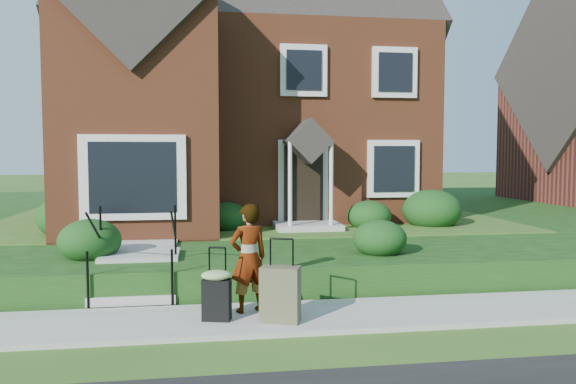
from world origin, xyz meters
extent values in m
plane|color=#2D5119|center=(0.00, 0.00, 0.00)|extent=(120.00, 120.00, 0.00)
cube|color=#9E9B93|center=(0.00, 0.00, 0.04)|extent=(60.00, 1.60, 0.08)
cube|color=#12330E|center=(4.00, 10.90, 0.30)|extent=(44.00, 20.00, 0.60)
cube|color=#9E9B93|center=(-2.50, 5.00, 0.63)|extent=(1.20, 6.00, 0.06)
cube|color=brown|center=(0.00, 10.00, 3.30)|extent=(10.00, 8.00, 5.40)
cube|color=brown|center=(-2.80, 5.20, 3.30)|extent=(3.60, 2.40, 5.40)
cube|color=silver|center=(-2.80, 4.05, 2.00)|extent=(2.20, 0.30, 1.80)
cube|color=black|center=(1.20, 5.94, 1.65)|extent=(1.00, 0.12, 2.10)
cube|color=black|center=(3.60, 5.95, 2.10)|extent=(1.40, 0.10, 1.50)
cube|color=#9E9B93|center=(-2.50, 1.00, 0.15)|extent=(1.40, 0.30, 0.15)
cube|color=#9E9B93|center=(-2.50, 1.30, 0.30)|extent=(1.40, 0.30, 0.15)
cube|color=#9E9B93|center=(-2.50, 1.60, 0.45)|extent=(1.40, 0.30, 0.15)
cube|color=#9E9B93|center=(-2.50, 1.90, 0.60)|extent=(1.40, 0.30, 0.15)
cube|color=#9E9B93|center=(-2.50, 2.45, 0.60)|extent=(1.40, 0.80, 0.15)
cylinder|color=black|center=(-3.15, 0.85, 0.53)|extent=(0.04, 0.04, 0.90)
cylinder|color=black|center=(-3.15, 2.05, 1.13)|extent=(0.04, 0.04, 0.90)
cylinder|color=black|center=(-1.85, 0.85, 0.53)|extent=(0.04, 0.04, 0.90)
cylinder|color=black|center=(-1.85, 2.05, 1.13)|extent=(0.04, 0.04, 0.90)
ellipsoid|color=black|center=(-4.43, 5.43, 1.13)|extent=(1.52, 1.52, 1.06)
ellipsoid|color=black|center=(-0.79, 5.69, 0.99)|extent=(1.12, 1.12, 0.79)
ellipsoid|color=black|center=(2.83, 5.55, 1.00)|extent=(1.13, 1.13, 0.79)
ellipsoid|color=black|center=(4.57, 5.69, 1.14)|extent=(1.54, 1.54, 1.08)
ellipsoid|color=black|center=(-3.41, 2.40, 1.00)|extent=(1.14, 1.14, 0.80)
ellipsoid|color=black|center=(1.98, 2.02, 0.96)|extent=(1.03, 1.03, 0.72)
imported|color=#999999|center=(-0.67, 0.27, 0.92)|extent=(0.71, 0.58, 1.67)
cube|color=black|center=(-1.16, -0.11, 0.38)|extent=(0.45, 0.32, 0.60)
cylinder|color=black|center=(-1.16, -0.11, 1.14)|extent=(0.24, 0.09, 0.03)
cylinder|color=black|center=(-1.28, -0.11, 0.91)|extent=(0.02, 0.02, 0.45)
cylinder|color=black|center=(-1.04, -0.11, 0.91)|extent=(0.02, 0.02, 0.45)
cylinder|color=black|center=(-1.30, -0.11, 0.11)|extent=(0.05, 0.07, 0.06)
cylinder|color=black|center=(-1.02, -0.11, 0.11)|extent=(0.05, 0.07, 0.06)
ellipsoid|color=#8DB064|center=(-1.16, -0.11, 0.76)|extent=(0.52, 0.46, 0.14)
cube|color=brown|center=(-0.26, -0.31, 0.48)|extent=(0.63, 0.49, 0.80)
cylinder|color=black|center=(-0.26, -0.31, 1.27)|extent=(0.32, 0.14, 0.03)
cylinder|color=black|center=(-0.42, -0.31, 1.08)|extent=(0.02, 0.02, 0.39)
cylinder|color=black|center=(-0.09, -0.31, 1.08)|extent=(0.02, 0.02, 0.39)
cylinder|color=black|center=(-0.45, -0.31, 0.11)|extent=(0.06, 0.07, 0.06)
cylinder|color=black|center=(-0.06, -0.31, 0.11)|extent=(0.06, 0.07, 0.06)
camera|label=1|loc=(-1.33, -8.20, 2.52)|focal=35.00mm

